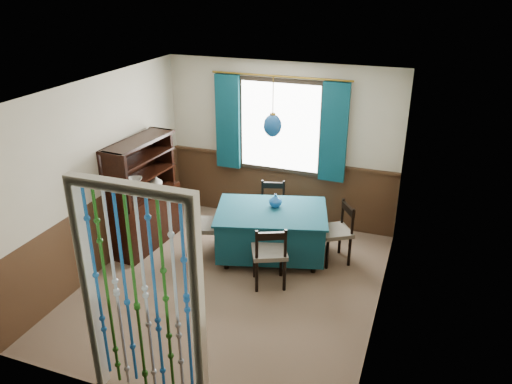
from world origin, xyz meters
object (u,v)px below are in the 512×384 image
at_px(chair_near, 270,253).
at_px(bowl_shelf, 135,180).
at_px(pendant_lamp, 273,125).
at_px(chair_right, 337,231).
at_px(vase_table, 275,201).
at_px(vase_sideboard, 156,181).
at_px(dining_table, 271,230).
at_px(chair_left, 205,225).
at_px(chair_far, 272,207).
at_px(sideboard, 145,209).

xyz_separation_m(chair_near, bowl_shelf, (-1.96, 0.14, 0.66)).
bearing_deg(pendant_lamp, chair_near, -73.15).
bearing_deg(bowl_shelf, pendant_lamp, 16.46).
height_order(chair_right, vase_table, vase_table).
bearing_deg(bowl_shelf, chair_right, 15.52).
xyz_separation_m(chair_right, vase_sideboard, (-2.62, -0.21, 0.45)).
height_order(dining_table, vase_table, vase_table).
height_order(chair_left, chair_right, chair_left).
bearing_deg(chair_far, sideboard, 14.14).
bearing_deg(dining_table, bowl_shelf, -179.21).
bearing_deg(chair_right, chair_near, 109.17).
height_order(chair_left, vase_sideboard, vase_sideboard).
distance_m(bowl_shelf, vase_sideboard, 0.56).
bearing_deg(chair_far, chair_right, 141.19).
distance_m(chair_near, chair_far, 1.38).
xyz_separation_m(dining_table, bowl_shelf, (-1.76, -0.52, 0.70)).
bearing_deg(chair_far, vase_table, 96.15).
bearing_deg(vase_sideboard, chair_far, 23.15).
xyz_separation_m(chair_right, pendant_lamp, (-0.86, -0.21, 1.45)).
relative_size(chair_near, vase_sideboard, 4.14).
bearing_deg(chair_right, dining_table, 69.96).
distance_m(chair_far, bowl_shelf, 2.07).
bearing_deg(sideboard, bowl_shelf, -71.53).
height_order(chair_near, chair_left, chair_left).
distance_m(chair_right, sideboard, 2.72).
height_order(chair_right, pendant_lamp, pendant_lamp).
bearing_deg(dining_table, vase_table, 71.18).
bearing_deg(pendant_lamp, chair_far, 106.93).
distance_m(vase_table, vase_sideboard, 1.77).
bearing_deg(chair_near, bowl_shelf, 150.93).
height_order(chair_near, bowl_shelf, bowl_shelf).
height_order(chair_near, chair_far, chair_near).
distance_m(chair_right, vase_sideboard, 2.67).
distance_m(chair_left, chair_right, 1.80).
bearing_deg(sideboard, chair_near, -6.17).
distance_m(chair_far, sideboard, 1.87).
height_order(chair_near, vase_table, vase_table).
xyz_separation_m(pendant_lamp, vase_sideboard, (-1.76, -0.01, -1.00)).
relative_size(chair_far, vase_table, 4.74).
bearing_deg(vase_sideboard, chair_near, -18.58).
distance_m(dining_table, vase_table, 0.41).
relative_size(chair_far, chair_left, 0.90).
xyz_separation_m(vase_table, vase_sideboard, (-1.76, -0.15, 0.10)).
bearing_deg(chair_far, bowl_shelf, 21.28).
height_order(pendant_lamp, vase_table, pendant_lamp).
distance_m(chair_far, chair_right, 1.16).
bearing_deg(vase_table, dining_table, -93.15).
relative_size(sideboard, pendant_lamp, 2.12).
relative_size(dining_table, bowl_shelf, 7.97).
bearing_deg(chair_left, sideboard, -108.23).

